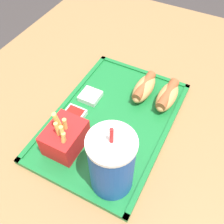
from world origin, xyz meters
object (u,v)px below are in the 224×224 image
at_px(fries_carton, 65,137).
at_px(sauce_cup_mayo, 90,96).
at_px(sauce_cup_ketchup, 74,115).
at_px(hot_dog_near, 144,88).
at_px(hot_dog_far, 167,96).
at_px(soda_cup, 112,163).

bearing_deg(fries_carton, sauce_cup_mayo, -170.10).
bearing_deg(sauce_cup_ketchup, hot_dog_near, 141.34).
xyz_separation_m(hot_dog_far, sauce_cup_mayo, (0.08, -0.19, -0.02)).
relative_size(fries_carton, sauce_cup_mayo, 2.26).
distance_m(sauce_cup_mayo, sauce_cup_ketchup, 0.08).
xyz_separation_m(hot_dog_far, fries_carton, (0.24, -0.16, 0.01)).
bearing_deg(soda_cup, sauce_cup_mayo, -139.06).
xyz_separation_m(soda_cup, fries_carton, (-0.03, -0.13, -0.04)).
distance_m(soda_cup, sauce_cup_ketchup, 0.21).
relative_size(hot_dog_far, hot_dog_near, 1.00).
relative_size(fries_carton, sauce_cup_ketchup, 2.26).
height_order(hot_dog_near, sauce_cup_mayo, hot_dog_near).
xyz_separation_m(fries_carton, sauce_cup_mayo, (-0.16, -0.03, -0.03)).
xyz_separation_m(soda_cup, sauce_cup_ketchup, (-0.11, -0.16, -0.07)).
relative_size(soda_cup, hot_dog_far, 1.68).
bearing_deg(sauce_cup_mayo, hot_dog_far, 113.18).
xyz_separation_m(soda_cup, sauce_cup_mayo, (-0.19, -0.16, -0.07)).
bearing_deg(soda_cup, sauce_cup_ketchup, -123.59).
bearing_deg(soda_cup, hot_dog_near, -171.40).
bearing_deg(sauce_cup_mayo, hot_dog_near, 123.47).
height_order(hot_dog_near, sauce_cup_ketchup, hot_dog_near).
distance_m(hot_dog_near, sauce_cup_ketchup, 0.20).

